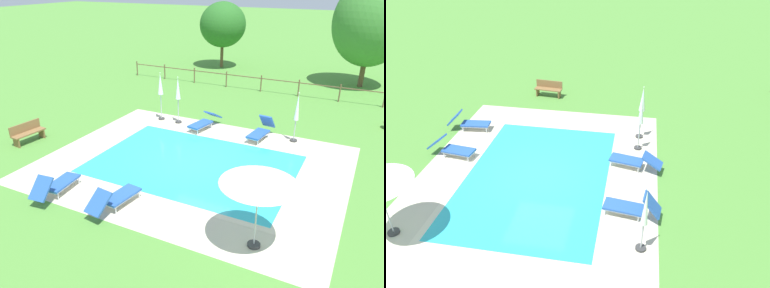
{
  "view_description": "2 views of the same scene",
  "coord_description": "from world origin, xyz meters",
  "views": [
    {
      "loc": [
        5.85,
        -11.66,
        6.72
      ],
      "look_at": [
        -0.31,
        0.5,
        0.6
      ],
      "focal_mm": 34.89,
      "sensor_mm": 36.0,
      "label": 1
    },
    {
      "loc": [
        10.95,
        3.51,
        8.36
      ],
      "look_at": [
        -1.57,
        1.32,
        0.66
      ],
      "focal_mm": 34.34,
      "sensor_mm": 36.0,
      "label": 2
    }
  ],
  "objects": [
    {
      "name": "ground_plane",
      "position": [
        0.0,
        0.0,
        0.0
      ],
      "size": [
        160.0,
        160.0,
        0.0
      ],
      "primitive_type": "plane",
      "color": "#518E38"
    },
    {
      "name": "pool_deck_paving",
      "position": [
        0.0,
        0.0,
        0.0
      ],
      "size": [
        11.48,
        9.1,
        0.01
      ],
      "primitive_type": "cube",
      "color": "beige",
      "rests_on": "ground"
    },
    {
      "name": "swimming_pool_water",
      "position": [
        0.0,
        0.0,
        0.01
      ],
      "size": [
        7.72,
        5.34,
        0.01
      ],
      "primitive_type": "cube",
      "color": "#2DB7C6",
      "rests_on": "ground"
    },
    {
      "name": "pool_coping_rim",
      "position": [
        0.0,
        0.0,
        0.01
      ],
      "size": [
        8.2,
        5.82,
        0.01
      ],
      "color": "beige",
      "rests_on": "ground"
    },
    {
      "name": "sun_lounger_north_near_steps",
      "position": [
        1.58,
        3.65,
        0.39
      ],
      "size": [
        0.85,
        1.93,
        0.98
      ],
      "color": "#2856A8",
      "rests_on": "ground"
    },
    {
      "name": "sun_lounger_north_mid",
      "position": [
        -3.09,
        -4.07,
        0.38
      ],
      "size": [
        0.79,
        1.98,
        0.92
      ],
      "color": "#2856A8",
      "rests_on": "ground"
    },
    {
      "name": "sun_lounger_north_far",
      "position": [
        -1.22,
        3.61,
        0.36
      ],
      "size": [
        1.0,
        2.13,
        0.75
      ],
      "color": "#2856A8",
      "rests_on": "ground"
    },
    {
      "name": "sun_lounger_north_end",
      "position": [
        -0.83,
        -3.82,
        0.37
      ],
      "size": [
        0.83,
        2.04,
        0.86
      ],
      "color": "#2856A8",
      "rests_on": "ground"
    },
    {
      "name": "patio_umbrella_open_foreground",
      "position": [
        3.67,
        -3.63,
        2.11
      ],
      "size": [
        2.05,
        2.05,
        2.35
      ],
      "color": "#383838",
      "rests_on": "ground"
    },
    {
      "name": "patio_umbrella_closed_row_west",
      "position": [
        -3.72,
        3.76,
        1.66
      ],
      "size": [
        0.32,
        0.32,
        2.45
      ],
      "color": "#383838",
      "rests_on": "ground"
    },
    {
      "name": "patio_umbrella_closed_row_mid_west",
      "position": [
        3.0,
        4.02,
        1.38
      ],
      "size": [
        0.32,
        0.32,
        2.26
      ],
      "color": "#383838",
      "rests_on": "ground"
    },
    {
      "name": "patio_umbrella_closed_row_centre",
      "position": [
        -2.72,
        3.74,
        1.55
      ],
      "size": [
        0.32,
        0.32,
        2.36
      ],
      "color": "#383838",
      "rests_on": "ground"
    },
    {
      "name": "wooden_bench_lawn_side",
      "position": [
        -7.51,
        -1.37,
        0.47
      ],
      "size": [
        0.59,
        1.54,
        0.87
      ],
      "color": "olive",
      "rests_on": "ground"
    },
    {
      "name": "perimeter_fence",
      "position": [
        -0.71,
        11.04,
        0.67
      ],
      "size": [
        19.07,
        0.08,
        1.05
      ],
      "color": "brown",
      "rests_on": "ground"
    },
    {
      "name": "tree_far_west",
      "position": [
        -5.69,
        16.44,
        3.31
      ],
      "size": [
        3.6,
        3.6,
        5.04
      ],
      "color": "brown",
      "rests_on": "ground"
    },
    {
      "name": "tree_west_mid",
      "position": [
        4.87,
        15.21,
        4.13
      ],
      "size": [
        4.72,
        4.72,
        6.91
      ],
      "color": "brown",
      "rests_on": "ground"
    }
  ]
}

